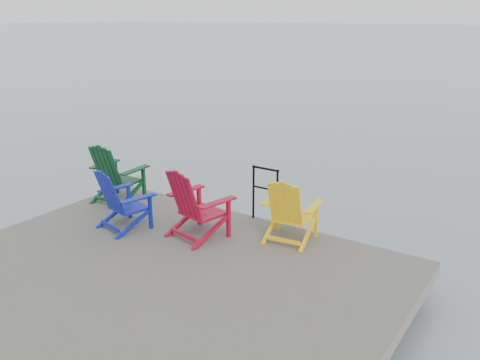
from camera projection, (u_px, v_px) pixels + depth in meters
The scene contains 7 objects.
ground at pixel (152, 312), 6.63m from camera, with size 400.00×400.00×0.00m, color slate.
dock at pixel (150, 289), 6.52m from camera, with size 6.00×5.00×1.40m.
handrail at pixel (265, 189), 8.11m from camera, with size 0.48×0.04×0.90m.
chair_green at pixel (115, 173), 8.94m from camera, with size 0.88×0.82×1.07m.
chair_blue at pixel (121, 199), 7.82m from camera, with size 0.89×0.84×0.98m.
chair_red at pixel (195, 203), 7.50m from camera, with size 0.98×0.92×1.08m.
chair_yellow at pixel (289, 210), 7.38m from camera, with size 0.85×0.80×0.98m.
Camera 1 is at (4.14, -4.16, 3.71)m, focal length 38.00 mm.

